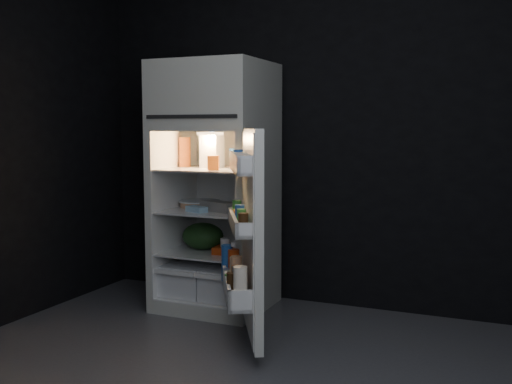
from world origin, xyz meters
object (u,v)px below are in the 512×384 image
at_px(milk_jug, 212,151).
at_px(egg_carton, 218,206).
at_px(fridge_door, 247,237).
at_px(yogurt_tray, 233,251).
at_px(refrigerator, 217,178).

relative_size(milk_jug, egg_carton, 0.84).
xyz_separation_m(fridge_door, milk_jug, (-0.59, 0.69, 0.47)).
bearing_deg(milk_jug, egg_carton, -44.80).
distance_m(fridge_door, egg_carton, 0.77).
bearing_deg(yogurt_tray, fridge_door, -60.79).
bearing_deg(egg_carton, milk_jug, 157.54).
height_order(fridge_door, yogurt_tray, fridge_door).
bearing_deg(yogurt_tray, egg_carton, 173.54).
bearing_deg(egg_carton, yogurt_tray, 19.42).
distance_m(refrigerator, yogurt_tray, 0.55).
height_order(refrigerator, egg_carton, refrigerator).
xyz_separation_m(egg_carton, yogurt_tray, (0.12, -0.01, -0.31)).
height_order(refrigerator, fridge_door, refrigerator).
relative_size(refrigerator, yogurt_tray, 6.66).
bearing_deg(yogurt_tray, refrigerator, 144.04).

